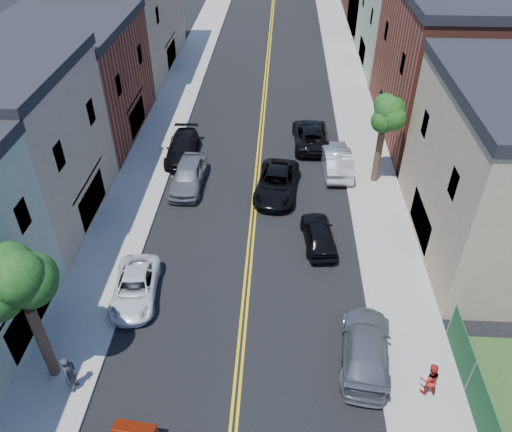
# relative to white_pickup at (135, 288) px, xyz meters

# --- Properties ---
(sidewalk_left) EXTENTS (3.20, 100.00, 0.15)m
(sidewalk_left) POSITION_rel_white_pickup_xyz_m (-2.40, 21.29, -0.56)
(sidewalk_left) COLOR gray
(sidewalk_left) RESTS_ON ground
(sidewalk_right) EXTENTS (3.20, 100.00, 0.15)m
(sidewalk_right) POSITION_rel_white_pickup_xyz_m (13.40, 21.29, -0.56)
(sidewalk_right) COLOR gray
(sidewalk_right) RESTS_ON ground
(curb_left) EXTENTS (0.30, 100.00, 0.15)m
(curb_left) POSITION_rel_white_pickup_xyz_m (-0.65, 21.29, -0.56)
(curb_left) COLOR gray
(curb_left) RESTS_ON ground
(curb_right) EXTENTS (0.30, 100.00, 0.15)m
(curb_right) POSITION_rel_white_pickup_xyz_m (11.65, 21.29, -0.56)
(curb_right) COLOR gray
(curb_right) RESTS_ON ground
(bldg_left_tan_near) EXTENTS (9.00, 10.00, 9.00)m
(bldg_left_tan_near) POSITION_rel_white_pickup_xyz_m (-8.50, 6.29, 3.86)
(bldg_left_tan_near) COLOR #998466
(bldg_left_tan_near) RESTS_ON ground
(bldg_left_brick) EXTENTS (9.00, 12.00, 8.00)m
(bldg_left_brick) POSITION_rel_white_pickup_xyz_m (-8.50, 17.29, 3.36)
(bldg_left_brick) COLOR brown
(bldg_left_brick) RESTS_ON ground
(bldg_left_tan_far) EXTENTS (9.00, 16.00, 9.50)m
(bldg_left_tan_far) POSITION_rel_white_pickup_xyz_m (-8.50, 31.29, 4.11)
(bldg_left_tan_far) COLOR #998466
(bldg_left_tan_far) RESTS_ON ground
(bldg_right_brick) EXTENTS (9.00, 14.00, 10.00)m
(bldg_right_brick) POSITION_rel_white_pickup_xyz_m (19.50, 19.29, 4.36)
(bldg_right_brick) COLOR brown
(bldg_right_brick) RESTS_ON ground
(bldg_right_palegrn) EXTENTS (9.00, 12.00, 8.50)m
(bldg_right_palegrn) POSITION_rel_white_pickup_xyz_m (19.50, 33.29, 3.61)
(bldg_right_palegrn) COLOR gray
(bldg_right_palegrn) RESTS_ON ground
(tree_left_mid) EXTENTS (5.20, 5.20, 9.29)m
(tree_left_mid) POSITION_rel_white_pickup_xyz_m (-2.38, -4.71, 5.95)
(tree_left_mid) COLOR #3C2B1E
(tree_left_mid) RESTS_ON sidewalk_left
(tree_right_far) EXTENTS (4.40, 4.40, 8.03)m
(tree_right_far) POSITION_rel_white_pickup_xyz_m (13.42, 11.29, 5.12)
(tree_right_far) COLOR #3C2B1E
(tree_right_far) RESTS_ON sidewalk_right
(white_pickup) EXTENTS (2.53, 4.77, 1.28)m
(white_pickup) POSITION_rel_white_pickup_xyz_m (0.00, 0.00, 0.00)
(white_pickup) COLOR silver
(white_pickup) RESTS_ON ground
(grey_car_left) EXTENTS (2.14, 5.05, 1.70)m
(grey_car_left) POSITION_rel_white_pickup_xyz_m (1.05, 10.06, 0.21)
(grey_car_left) COLOR slate
(grey_car_left) RESTS_ON ground
(black_car_left) EXTENTS (2.18, 5.15, 1.48)m
(black_car_left) POSITION_rel_white_pickup_xyz_m (0.00, 13.82, 0.10)
(black_car_left) COLOR black
(black_car_left) RESTS_ON ground
(grey_car_right) EXTENTS (2.77, 5.42, 1.51)m
(grey_car_right) POSITION_rel_white_pickup_xyz_m (11.00, -3.22, 0.12)
(grey_car_right) COLOR #585B60
(grey_car_right) RESTS_ON ground
(black_car_right) EXTENTS (2.13, 4.33, 1.42)m
(black_car_right) POSITION_rel_white_pickup_xyz_m (9.34, 4.59, 0.07)
(black_car_right) COLOR black
(black_car_right) RESTS_ON ground
(silver_car_right) EXTENTS (2.02, 5.19, 1.68)m
(silver_car_right) POSITION_rel_white_pickup_xyz_m (10.91, 12.60, 0.20)
(silver_car_right) COLOR #ADB0B5
(silver_car_right) RESTS_ON ground
(dark_car_right_far) EXTENTS (2.79, 5.63, 1.54)m
(dark_car_right_far) POSITION_rel_white_pickup_xyz_m (9.30, 16.22, 0.13)
(dark_car_right_far) COLOR black
(dark_car_right_far) RESTS_ON ground
(black_suv_lane) EXTENTS (3.09, 5.69, 1.51)m
(black_suv_lane) POSITION_rel_white_pickup_xyz_m (6.87, 9.58, 0.12)
(black_suv_lane) COLOR black
(black_suv_lane) RESTS_ON ground
(pedestrian_left) EXTENTS (0.47, 0.70, 1.90)m
(pedestrian_left) POSITION_rel_white_pickup_xyz_m (-1.28, -5.41, 0.46)
(pedestrian_left) COLOR #27282F
(pedestrian_left) RESTS_ON sidewalk_left
(pedestrian_right) EXTENTS (0.84, 0.67, 1.69)m
(pedestrian_right) POSITION_rel_white_pickup_xyz_m (13.36, -4.82, 0.36)
(pedestrian_right) COLOR red
(pedestrian_right) RESTS_ON sidewalk_right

